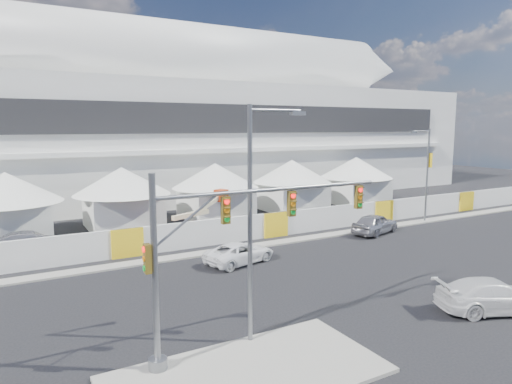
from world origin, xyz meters
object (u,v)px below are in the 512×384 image
traffic_mast (213,253)px  streetlight_median (255,208)px  pickup_near (494,296)px  streetlight_curb (426,168)px  sedan_silver (375,224)px  lot_car_c (30,242)px  pickup_curb (240,253)px  boom_lift (189,229)px

traffic_mast → streetlight_median: (2.06, 0.37, 1.48)m
pickup_near → streetlight_median: bearing=98.8°
streetlight_curb → sedan_silver: bearing=-170.1°
pickup_near → lot_car_c: size_ratio=1.08×
pickup_curb → traffic_mast: size_ratio=0.48×
traffic_mast → boom_lift: traffic_mast is taller
pickup_near → streetlight_curb: bearing=-17.8°
sedan_silver → traffic_mast: size_ratio=0.48×
lot_car_c → streetlight_median: (7.36, -20.06, 4.94)m
pickup_near → boom_lift: bearing=44.5°
pickup_curb → lot_car_c: 15.45m
pickup_curb → pickup_near: bearing=-166.6°
pickup_near → lot_car_c: (-18.98, 23.00, -0.06)m
sedan_silver → boom_lift: 15.50m
sedan_silver → boom_lift: (-14.58, 5.27, 0.12)m
streetlight_curb → pickup_near: bearing=-130.9°
traffic_mast → streetlight_curb: (27.73, 13.67, 0.86)m
pickup_curb → lot_car_c: size_ratio=0.97×
sedan_silver → boom_lift: size_ratio=0.68×
sedan_silver → lot_car_c: (-25.63, 8.04, -0.11)m
sedan_silver → pickup_near: 16.37m
pickup_near → streetlight_median: streetlight_median is taller
pickup_near → boom_lift: (-7.92, 20.23, 0.17)m
pickup_curb → streetlight_curb: 21.78m
pickup_curb → streetlight_median: size_ratio=0.52×
pickup_near → streetlight_curb: size_ratio=0.63×
pickup_near → streetlight_curb: 21.90m
streetlight_curb → boom_lift: size_ratio=1.18×
traffic_mast → lot_car_c: bearing=104.5°
traffic_mast → pickup_curb: bearing=58.0°
sedan_silver → pickup_near: size_ratio=0.91×
sedan_silver → streetlight_curb: streetlight_curb is taller
pickup_curb → lot_car_c: (-11.92, 9.84, 0.06)m
streetlight_median → boom_lift: (3.69, 17.29, -4.72)m
pickup_curb → lot_car_c: bearing=35.7°
streetlight_median → streetlight_curb: streetlight_median is taller
streetlight_median → lot_car_c: bearing=110.1°
streetlight_median → pickup_curb: bearing=66.0°
sedan_silver → lot_car_c: size_ratio=0.98×
sedan_silver → traffic_mast: (-20.33, -12.38, 3.35)m
traffic_mast → streetlight_median: bearing=10.2°
streetlight_curb → boom_lift: bearing=169.7°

